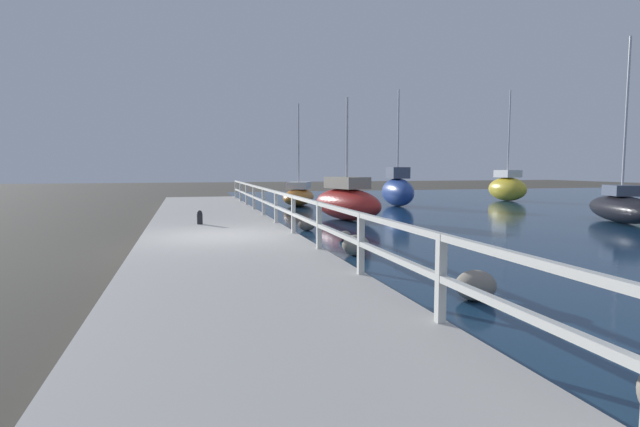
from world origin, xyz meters
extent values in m
plane|color=#4C473D|center=(0.00, 0.00, 0.00)|extent=(120.00, 120.00, 0.00)
cube|color=beige|center=(0.00, 0.00, 0.17)|extent=(4.05, 36.00, 0.34)
cube|color=silver|center=(1.93, -8.10, 0.85)|extent=(0.10, 0.10, 1.03)
cube|color=silver|center=(1.93, -5.40, 0.85)|extent=(0.10, 0.10, 1.03)
cube|color=silver|center=(1.93, -2.70, 0.85)|extent=(0.10, 0.10, 1.03)
cube|color=silver|center=(1.93, 0.00, 0.85)|extent=(0.10, 0.10, 1.03)
cube|color=silver|center=(1.93, 2.70, 0.85)|extent=(0.10, 0.10, 1.03)
cube|color=silver|center=(1.93, 5.40, 0.85)|extent=(0.10, 0.10, 1.03)
cube|color=silver|center=(1.93, 8.10, 0.85)|extent=(0.10, 0.10, 1.03)
cube|color=silver|center=(1.93, 10.80, 0.85)|extent=(0.10, 0.10, 1.03)
cube|color=silver|center=(1.93, 13.50, 0.85)|extent=(0.10, 0.10, 1.03)
cube|color=silver|center=(1.93, 16.20, 0.85)|extent=(0.10, 0.10, 1.03)
cube|color=silver|center=(1.93, 0.00, 1.33)|extent=(0.09, 32.50, 0.08)
cube|color=silver|center=(1.93, 0.00, 0.85)|extent=(0.09, 32.50, 0.08)
ellipsoid|color=gray|center=(3.54, -6.29, 0.24)|extent=(0.65, 0.59, 0.49)
ellipsoid|color=gray|center=(3.05, -1.92, 0.25)|extent=(0.67, 0.60, 0.50)
ellipsoid|color=gray|center=(3.58, 0.56, 0.14)|extent=(0.36, 0.33, 0.27)
ellipsoid|color=slate|center=(3.01, 2.95, 0.21)|extent=(0.57, 0.51, 0.43)
cylinder|color=black|center=(-0.47, 2.86, 0.50)|extent=(0.17, 0.17, 0.33)
sphere|color=black|center=(-0.47, 2.86, 0.69)|extent=(0.16, 0.16, 0.16)
ellipsoid|color=black|center=(15.25, 2.27, 0.52)|extent=(2.99, 4.84, 1.03)
cube|color=#4C566B|center=(15.25, 2.27, 1.24)|extent=(1.36, 1.52, 0.40)
cylinder|color=silver|center=(15.25, 2.27, 4.01)|extent=(0.09, 0.09, 5.95)
ellipsoid|color=red|center=(5.37, 5.90, 0.64)|extent=(2.49, 4.52, 1.26)
cube|color=#9E937F|center=(5.37, 5.90, 1.50)|extent=(1.48, 2.12, 0.46)
cylinder|color=silver|center=(5.37, 5.90, 3.07)|extent=(0.09, 0.09, 3.60)
ellipsoid|color=#2D4C9E|center=(10.31, 12.08, 0.76)|extent=(1.62, 3.73, 1.51)
cube|color=#4C566B|center=(10.31, 12.08, 1.82)|extent=(1.04, 1.42, 0.61)
cylinder|color=silver|center=(10.31, 12.08, 3.90)|extent=(0.09, 0.09, 4.77)
ellipsoid|color=orange|center=(5.17, 13.88, 0.47)|extent=(3.02, 4.22, 0.92)
cube|color=silver|center=(5.17, 13.88, 1.12)|extent=(1.65, 1.91, 0.39)
cylinder|color=silver|center=(5.17, 13.88, 3.26)|extent=(0.09, 0.09, 4.67)
ellipsoid|color=gold|center=(18.86, 14.37, 0.75)|extent=(1.75, 3.22, 1.48)
cube|color=silver|center=(18.86, 14.37, 1.72)|extent=(1.18, 1.44, 0.46)
cylinder|color=silver|center=(18.86, 14.37, 4.21)|extent=(0.09, 0.09, 5.44)
camera|label=1|loc=(-0.85, -13.14, 2.11)|focal=28.00mm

